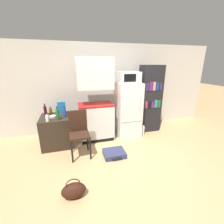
% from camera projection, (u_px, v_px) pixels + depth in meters
% --- Properties ---
extents(ground_plane, '(24.00, 24.00, 0.00)m').
position_uv_depth(ground_plane, '(129.00, 165.00, 2.94)').
color(ground_plane, tan).
extents(wall_back, '(6.40, 0.10, 2.45)m').
position_uv_depth(wall_back, '(111.00, 88.00, 4.45)').
color(wall_back, beige).
rests_on(wall_back, ground_plane).
extents(side_table, '(0.71, 0.71, 0.73)m').
position_uv_depth(side_table, '(58.00, 131.00, 3.62)').
color(side_table, '#2D2319').
rests_on(side_table, ground_plane).
extents(kitchen_hutch, '(0.87, 0.57, 2.05)m').
position_uv_depth(kitchen_hutch, '(96.00, 103.00, 3.75)').
color(kitchen_hutch, silver).
rests_on(kitchen_hutch, ground_plane).
extents(refrigerator, '(0.62, 0.63, 1.44)m').
position_uv_depth(refrigerator, '(128.00, 110.00, 4.03)').
color(refrigerator, white).
rests_on(refrigerator, ground_plane).
extents(microwave, '(0.53, 0.40, 0.27)m').
position_uv_depth(microwave, '(129.00, 77.00, 3.76)').
color(microwave, silver).
rests_on(microwave, refrigerator).
extents(bookshelf, '(0.60, 0.36, 1.87)m').
position_uv_depth(bookshelf, '(150.00, 99.00, 4.26)').
color(bookshelf, black).
rests_on(bookshelf, ground_plane).
extents(bottle_milk_white, '(0.07, 0.07, 0.18)m').
position_uv_depth(bottle_milk_white, '(47.00, 118.00, 3.18)').
color(bottle_milk_white, white).
rests_on(bottle_milk_white, side_table).
extents(bottle_amber_beer, '(0.07, 0.07, 0.17)m').
position_uv_depth(bottle_amber_beer, '(51.00, 111.00, 3.66)').
color(bottle_amber_beer, brown).
rests_on(bottle_amber_beer, side_table).
extents(bottle_wine_dark, '(0.07, 0.07, 0.31)m').
position_uv_depth(bottle_wine_dark, '(45.00, 111.00, 3.48)').
color(bottle_wine_dark, black).
rests_on(bottle_wine_dark, side_table).
extents(bottle_green_tall, '(0.06, 0.06, 0.30)m').
position_uv_depth(bottle_green_tall, '(58.00, 114.00, 3.26)').
color(bottle_green_tall, '#1E6028').
rests_on(bottle_green_tall, side_table).
extents(bottle_blue_soda, '(0.07, 0.07, 0.26)m').
position_uv_depth(bottle_blue_soda, '(65.00, 112.00, 3.44)').
color(bottle_blue_soda, '#1E47A3').
rests_on(bottle_blue_soda, side_table).
extents(bowl, '(0.15, 0.15, 0.04)m').
position_uv_depth(bowl, '(53.00, 117.00, 3.44)').
color(bowl, silver).
rests_on(bowl, side_table).
extents(cereal_box, '(0.19, 0.07, 0.30)m').
position_uv_depth(cereal_box, '(62.00, 108.00, 3.65)').
color(cereal_box, '#1E66A8').
rests_on(cereal_box, side_table).
extents(chair, '(0.41, 0.42, 0.98)m').
position_uv_depth(chair, '(79.00, 129.00, 3.15)').
color(chair, black).
rests_on(chair, ground_plane).
extents(suitcase_large_flat, '(0.47, 0.42, 0.11)m').
position_uv_depth(suitcase_large_flat, '(114.00, 153.00, 3.24)').
color(suitcase_large_flat, navy).
rests_on(suitcase_large_flat, ground_plane).
extents(handbag, '(0.36, 0.20, 0.33)m').
position_uv_depth(handbag, '(74.00, 190.00, 2.21)').
color(handbag, '#33190F').
rests_on(handbag, ground_plane).
extents(water_bottle_front, '(0.08, 0.08, 0.32)m').
position_uv_depth(water_bottle_front, '(143.00, 130.00, 4.17)').
color(water_bottle_front, silver).
rests_on(water_bottle_front, ground_plane).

